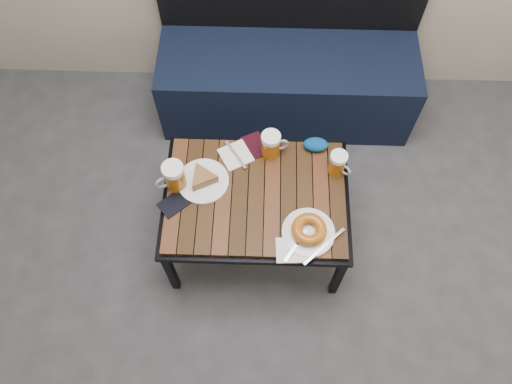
{
  "coord_description": "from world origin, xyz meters",
  "views": [
    {
      "loc": [
        -0.21,
        -0.14,
        2.44
      ],
      "look_at": [
        -0.24,
        0.9,
        0.5
      ],
      "focal_mm": 35.0,
      "sensor_mm": 36.0,
      "label": 1
    }
  ],
  "objects_px": {
    "bench": "(287,76)",
    "plate_pie": "(203,179)",
    "knit_pouch": "(316,145)",
    "beer_mug_left": "(174,177)",
    "passport_navy": "(174,203)",
    "beer_mug_centre": "(271,145)",
    "plate_bagel": "(309,231)",
    "passport_burgundy": "(255,146)",
    "cafe_table": "(256,199)",
    "beer_mug_right": "(338,163)"
  },
  "relations": [
    {
      "from": "cafe_table",
      "to": "bench",
      "type": "bearing_deg",
      "value": 80.23
    },
    {
      "from": "beer_mug_right",
      "to": "passport_navy",
      "type": "distance_m",
      "value": 0.75
    },
    {
      "from": "bench",
      "to": "plate_pie",
      "type": "xyz_separation_m",
      "value": [
        -0.39,
        -0.81,
        0.23
      ]
    },
    {
      "from": "beer_mug_left",
      "to": "plate_pie",
      "type": "distance_m",
      "value": 0.13
    },
    {
      "from": "beer_mug_left",
      "to": "beer_mug_right",
      "type": "bearing_deg",
      "value": 161.49
    },
    {
      "from": "cafe_table",
      "to": "beer_mug_centre",
      "type": "distance_m",
      "value": 0.26
    },
    {
      "from": "bench",
      "to": "passport_navy",
      "type": "xyz_separation_m",
      "value": [
        -0.51,
        -0.92,
        0.2
      ]
    },
    {
      "from": "bench",
      "to": "plate_pie",
      "type": "relative_size",
      "value": 6.02
    },
    {
      "from": "cafe_table",
      "to": "beer_mug_right",
      "type": "distance_m",
      "value": 0.4
    },
    {
      "from": "beer_mug_centre",
      "to": "plate_pie",
      "type": "distance_m",
      "value": 0.35
    },
    {
      "from": "plate_pie",
      "to": "cafe_table",
      "type": "bearing_deg",
      "value": -13.66
    },
    {
      "from": "bench",
      "to": "cafe_table",
      "type": "distance_m",
      "value": 0.89
    },
    {
      "from": "beer_mug_left",
      "to": "plate_bagel",
      "type": "distance_m",
      "value": 0.63
    },
    {
      "from": "beer_mug_centre",
      "to": "passport_navy",
      "type": "bearing_deg",
      "value": -159.77
    },
    {
      "from": "bench",
      "to": "plate_bagel",
      "type": "height_order",
      "value": "bench"
    },
    {
      "from": "beer_mug_left",
      "to": "passport_burgundy",
      "type": "relative_size",
      "value": 1.14
    },
    {
      "from": "passport_navy",
      "to": "knit_pouch",
      "type": "xyz_separation_m",
      "value": [
        0.63,
        0.32,
        0.02
      ]
    },
    {
      "from": "passport_burgundy",
      "to": "beer_mug_centre",
      "type": "bearing_deg",
      "value": -52.42
    },
    {
      "from": "plate_pie",
      "to": "beer_mug_left",
      "type": "bearing_deg",
      "value": -170.83
    },
    {
      "from": "cafe_table",
      "to": "passport_navy",
      "type": "height_order",
      "value": "passport_navy"
    },
    {
      "from": "beer_mug_centre",
      "to": "plate_bagel",
      "type": "height_order",
      "value": "beer_mug_centre"
    },
    {
      "from": "plate_pie",
      "to": "passport_navy",
      "type": "xyz_separation_m",
      "value": [
        -0.12,
        -0.11,
        -0.02
      ]
    },
    {
      "from": "beer_mug_centre",
      "to": "plate_pie",
      "type": "bearing_deg",
      "value": -164.57
    },
    {
      "from": "beer_mug_left",
      "to": "beer_mug_right",
      "type": "xyz_separation_m",
      "value": [
        0.72,
        0.1,
        -0.01
      ]
    },
    {
      "from": "bench",
      "to": "cafe_table",
      "type": "bearing_deg",
      "value": -99.77
    },
    {
      "from": "beer_mug_left",
      "to": "bench",
      "type": "bearing_deg",
      "value": -147.87
    },
    {
      "from": "beer_mug_centre",
      "to": "plate_pie",
      "type": "relative_size",
      "value": 0.61
    },
    {
      "from": "passport_navy",
      "to": "passport_burgundy",
      "type": "height_order",
      "value": "same"
    },
    {
      "from": "beer_mug_right",
      "to": "bench",
      "type": "bearing_deg",
      "value": 145.11
    },
    {
      "from": "cafe_table",
      "to": "plate_bagel",
      "type": "relative_size",
      "value": 3.12
    },
    {
      "from": "cafe_table",
      "to": "knit_pouch",
      "type": "height_order",
      "value": "knit_pouch"
    },
    {
      "from": "bench",
      "to": "passport_burgundy",
      "type": "distance_m",
      "value": 0.66
    },
    {
      "from": "plate_pie",
      "to": "passport_burgundy",
      "type": "xyz_separation_m",
      "value": [
        0.23,
        0.2,
        -0.02
      ]
    },
    {
      "from": "bench",
      "to": "plate_pie",
      "type": "height_order",
      "value": "bench"
    },
    {
      "from": "passport_burgundy",
      "to": "knit_pouch",
      "type": "xyz_separation_m",
      "value": [
        0.28,
        0.0,
        0.02
      ]
    },
    {
      "from": "knit_pouch",
      "to": "beer_mug_left",
      "type": "bearing_deg",
      "value": -160.67
    },
    {
      "from": "plate_pie",
      "to": "plate_bagel",
      "type": "xyz_separation_m",
      "value": [
        0.47,
        -0.24,
        0.0
      ]
    },
    {
      "from": "beer_mug_left",
      "to": "passport_navy",
      "type": "xyz_separation_m",
      "value": [
        0.0,
        -0.09,
        -0.07
      ]
    },
    {
      "from": "plate_bagel",
      "to": "knit_pouch",
      "type": "height_order",
      "value": "plate_bagel"
    },
    {
      "from": "bench",
      "to": "beer_mug_right",
      "type": "distance_m",
      "value": 0.8
    },
    {
      "from": "cafe_table",
      "to": "plate_bagel",
      "type": "xyz_separation_m",
      "value": [
        0.23,
        -0.18,
        0.07
      ]
    },
    {
      "from": "plate_bagel",
      "to": "knit_pouch",
      "type": "bearing_deg",
      "value": 84.68
    },
    {
      "from": "passport_navy",
      "to": "plate_bagel",
      "type": "bearing_deg",
      "value": 36.47
    },
    {
      "from": "cafe_table",
      "to": "passport_burgundy",
      "type": "height_order",
      "value": "passport_burgundy"
    },
    {
      "from": "beer_mug_centre",
      "to": "passport_burgundy",
      "type": "bearing_deg",
      "value": 140.85
    },
    {
      "from": "plate_pie",
      "to": "knit_pouch",
      "type": "xyz_separation_m",
      "value": [
        0.51,
        0.2,
        -0.0
      ]
    },
    {
      "from": "plate_pie",
      "to": "bench",
      "type": "bearing_deg",
      "value": 64.31
    },
    {
      "from": "cafe_table",
      "to": "plate_pie",
      "type": "height_order",
      "value": "plate_pie"
    },
    {
      "from": "cafe_table",
      "to": "beer_mug_left",
      "type": "distance_m",
      "value": 0.38
    },
    {
      "from": "beer_mug_centre",
      "to": "plate_pie",
      "type": "xyz_separation_m",
      "value": [
        -0.3,
        -0.16,
        -0.05
      ]
    }
  ]
}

